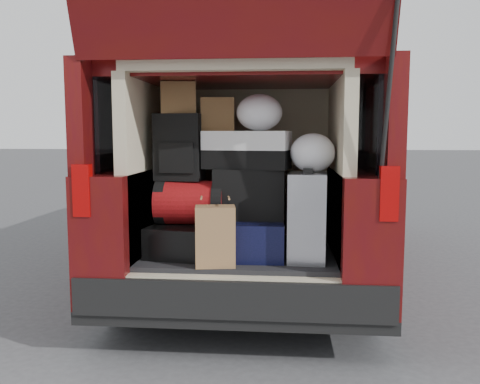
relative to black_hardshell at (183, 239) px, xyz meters
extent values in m
plane|color=#3B3B3D|center=(0.37, -0.13, -0.65)|extent=(80.00, 80.00, 0.00)
cylinder|color=black|center=(-0.45, 0.27, -0.33)|extent=(0.24, 0.64, 0.64)
cylinder|color=black|center=(1.19, 0.27, -0.33)|extent=(0.24, 0.64, 0.64)
cylinder|color=black|center=(-0.45, 3.57, -0.33)|extent=(0.24, 0.64, 0.64)
cylinder|color=black|center=(1.19, 3.57, -0.33)|extent=(0.24, 0.64, 0.64)
cube|color=black|center=(0.37, 1.94, -0.39)|extent=(1.90, 4.85, 0.08)
cube|color=#4F0A10|center=(-0.41, 1.94, 0.05)|extent=(0.33, 4.85, 0.80)
cube|color=#4F0A10|center=(1.16, 1.94, 0.05)|extent=(0.33, 4.85, 0.80)
cube|color=#4F0A10|center=(0.37, 1.94, 1.08)|extent=(1.82, 4.46, 0.10)
cube|color=black|center=(-0.51, 1.84, 0.79)|extent=(0.12, 4.25, 0.68)
cube|color=black|center=(1.25, 1.84, 0.79)|extent=(0.12, 4.25, 0.68)
cube|color=black|center=(0.37, -0.42, -0.25)|extent=(1.86, 0.16, 0.22)
cube|color=#990505|center=(-0.49, -0.46, 0.37)|extent=(0.10, 0.06, 0.30)
cube|color=#990505|center=(1.23, -0.46, 0.37)|extent=(0.10, 0.06, 0.30)
cube|color=black|center=(0.37, 0.14, -0.13)|extent=(1.24, 1.05, 0.06)
cube|color=beige|center=(-0.29, 0.14, 0.47)|extent=(0.08, 1.05, 1.15)
cube|color=beige|center=(1.03, 0.14, 0.47)|extent=(0.08, 1.05, 1.15)
cube|color=beige|center=(0.37, 0.70, 0.47)|extent=(1.34, 0.06, 1.15)
cube|color=beige|center=(0.37, 0.14, 1.08)|extent=(1.34, 1.05, 0.06)
cylinder|color=black|center=(1.21, -0.53, 1.00)|extent=(0.02, 0.90, 0.76)
cube|color=black|center=(0.37, 0.14, -0.38)|extent=(1.24, 1.05, 0.55)
cube|color=black|center=(0.00, 0.00, 0.00)|extent=(0.44, 0.55, 0.20)
cube|color=black|center=(0.44, 0.01, 0.02)|extent=(0.46, 0.56, 0.24)
cube|color=white|center=(0.81, -0.09, 0.18)|extent=(0.26, 0.38, 0.55)
cube|color=#996F45|center=(0.26, -0.30, 0.08)|extent=(0.26, 0.18, 0.36)
cube|color=#A00E15|center=(0.05, 0.00, 0.24)|extent=(0.45, 0.30, 0.29)
cube|color=black|center=(0.44, 0.03, 0.30)|extent=(0.46, 0.28, 0.33)
cube|color=black|center=(-0.03, 0.04, 0.60)|extent=(0.32, 0.21, 0.44)
cube|color=white|center=(0.42, 0.05, 0.59)|extent=(0.58, 0.37, 0.24)
cube|color=brown|center=(-0.03, 0.06, 0.92)|extent=(0.25, 0.22, 0.20)
cube|color=brown|center=(0.22, 0.12, 0.82)|extent=(0.24, 0.20, 0.22)
ellipsoid|color=white|center=(0.50, 0.07, 0.83)|extent=(0.34, 0.33, 0.24)
ellipsoid|color=white|center=(0.84, -0.04, 0.57)|extent=(0.29, 0.27, 0.24)
camera|label=1|loc=(0.67, -3.26, 0.69)|focal=38.00mm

